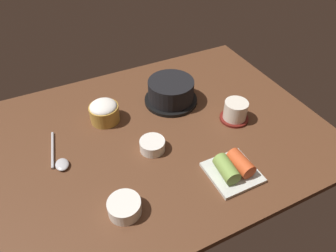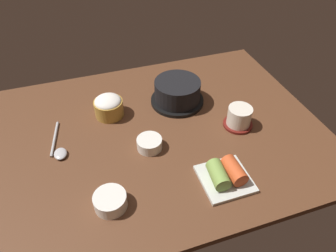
{
  "view_description": "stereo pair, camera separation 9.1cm",
  "coord_description": "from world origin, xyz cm",
  "px_view_note": "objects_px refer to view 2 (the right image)",
  "views": [
    {
      "loc": [
        -27.7,
        -62.66,
        66.07
      ],
      "look_at": [
        2.0,
        -2.0,
        5.0
      ],
      "focal_mm": 32.58,
      "sensor_mm": 36.0,
      "label": 1
    },
    {
      "loc": [
        -19.28,
        -66.1,
        66.07
      ],
      "look_at": [
        2.0,
        -2.0,
        5.0
      ],
      "focal_mm": 32.58,
      "sensor_mm": 36.0,
      "label": 2
    }
  ],
  "objects_px": {
    "rice_bowl": "(109,106)",
    "side_bowl_near": "(110,201)",
    "spoon": "(59,149)",
    "banchan_cup_center": "(149,143)",
    "tea_cup_with_saucer": "(239,117)",
    "kimchi_plate": "(226,175)",
    "stone_pot": "(177,92)"
  },
  "relations": [
    {
      "from": "banchan_cup_center",
      "to": "kimchi_plate",
      "type": "relative_size",
      "value": 0.57
    },
    {
      "from": "tea_cup_with_saucer",
      "to": "banchan_cup_center",
      "type": "distance_m",
      "value": 0.29
    },
    {
      "from": "rice_bowl",
      "to": "banchan_cup_center",
      "type": "height_order",
      "value": "rice_bowl"
    },
    {
      "from": "banchan_cup_center",
      "to": "kimchi_plate",
      "type": "bearing_deg",
      "value": -48.62
    },
    {
      "from": "stone_pot",
      "to": "banchan_cup_center",
      "type": "relative_size",
      "value": 2.46
    },
    {
      "from": "spoon",
      "to": "tea_cup_with_saucer",
      "type": "bearing_deg",
      "value": -6.8
    },
    {
      "from": "tea_cup_with_saucer",
      "to": "kimchi_plate",
      "type": "distance_m",
      "value": 0.23
    },
    {
      "from": "tea_cup_with_saucer",
      "to": "side_bowl_near",
      "type": "relative_size",
      "value": 1.14
    },
    {
      "from": "stone_pot",
      "to": "spoon",
      "type": "height_order",
      "value": "stone_pot"
    },
    {
      "from": "rice_bowl",
      "to": "side_bowl_near",
      "type": "distance_m",
      "value": 0.35
    },
    {
      "from": "stone_pot",
      "to": "kimchi_plate",
      "type": "relative_size",
      "value": 1.41
    },
    {
      "from": "tea_cup_with_saucer",
      "to": "side_bowl_near",
      "type": "bearing_deg",
      "value": -158.98
    },
    {
      "from": "side_bowl_near",
      "to": "kimchi_plate",
      "type": "bearing_deg",
      "value": -3.26
    },
    {
      "from": "stone_pot",
      "to": "kimchi_plate",
      "type": "bearing_deg",
      "value": -89.14
    },
    {
      "from": "stone_pot",
      "to": "spoon",
      "type": "relative_size",
      "value": 1.08
    },
    {
      "from": "rice_bowl",
      "to": "side_bowl_near",
      "type": "xyz_separation_m",
      "value": [
        -0.06,
        -0.34,
        -0.02
      ]
    },
    {
      "from": "banchan_cup_center",
      "to": "spoon",
      "type": "height_order",
      "value": "banchan_cup_center"
    },
    {
      "from": "rice_bowl",
      "to": "spoon",
      "type": "relative_size",
      "value": 0.55
    },
    {
      "from": "tea_cup_with_saucer",
      "to": "banchan_cup_center",
      "type": "xyz_separation_m",
      "value": [
        -0.29,
        -0.01,
        -0.02
      ]
    },
    {
      "from": "banchan_cup_center",
      "to": "spoon",
      "type": "xyz_separation_m",
      "value": [
        -0.25,
        0.07,
        -0.01
      ]
    },
    {
      "from": "tea_cup_with_saucer",
      "to": "rice_bowl",
      "type": "bearing_deg",
      "value": 154.5
    },
    {
      "from": "rice_bowl",
      "to": "tea_cup_with_saucer",
      "type": "distance_m",
      "value": 0.41
    },
    {
      "from": "banchan_cup_center",
      "to": "tea_cup_with_saucer",
      "type": "bearing_deg",
      "value": 1.42
    },
    {
      "from": "side_bowl_near",
      "to": "spoon",
      "type": "height_order",
      "value": "side_bowl_near"
    },
    {
      "from": "kimchi_plate",
      "to": "stone_pot",
      "type": "bearing_deg",
      "value": 90.86
    },
    {
      "from": "kimchi_plate",
      "to": "side_bowl_near",
      "type": "xyz_separation_m",
      "value": [
        -0.3,
        0.02,
        -0.0
      ]
    },
    {
      "from": "kimchi_plate",
      "to": "side_bowl_near",
      "type": "bearing_deg",
      "value": 176.74
    },
    {
      "from": "rice_bowl",
      "to": "spoon",
      "type": "height_order",
      "value": "rice_bowl"
    },
    {
      "from": "rice_bowl",
      "to": "kimchi_plate",
      "type": "relative_size",
      "value": 0.72
    },
    {
      "from": "rice_bowl",
      "to": "kimchi_plate",
      "type": "xyz_separation_m",
      "value": [
        0.24,
        -0.36,
        -0.01
      ]
    },
    {
      "from": "stone_pot",
      "to": "side_bowl_near",
      "type": "relative_size",
      "value": 2.24
    },
    {
      "from": "rice_bowl",
      "to": "side_bowl_near",
      "type": "relative_size",
      "value": 1.15
    }
  ]
}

